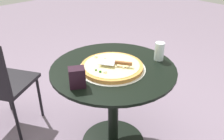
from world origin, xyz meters
name	(u,v)px	position (x,y,z in m)	size (l,w,h in m)	color
patio_table	(113,93)	(0.00, 0.00, 0.47)	(0.84, 0.84, 0.68)	black
pizza_on_tray	(112,67)	(0.02, 0.01, 0.70)	(0.44, 0.44, 0.05)	beige
pizza_server	(116,63)	(0.01, 0.04, 0.73)	(0.15, 0.20, 0.02)	silver
drinking_cup	(159,51)	(-0.31, 0.13, 0.74)	(0.07, 0.07, 0.13)	silver
napkin_dispenser	(77,77)	(0.31, 0.03, 0.74)	(0.09, 0.07, 0.12)	black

